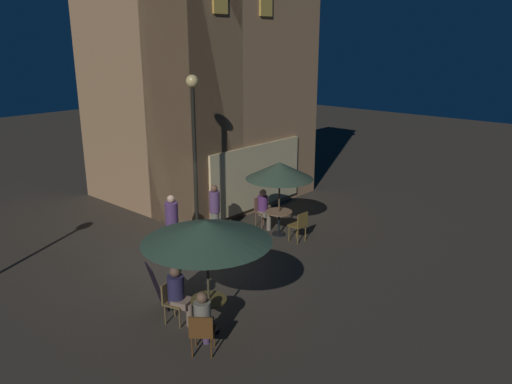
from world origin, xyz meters
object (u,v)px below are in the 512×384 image
at_px(street_lamp_near_corner, 194,133).
at_px(cafe_chair_3, 300,224).
at_px(menu_sandwich_board, 165,285).
at_px(cafe_chair_1, 202,330).
at_px(patron_standing_4, 215,213).
at_px(patron_seated_0, 178,291).
at_px(patron_seated_1, 203,317).
at_px(patron_standing_3, 172,226).
at_px(patio_umbrella_1, 280,171).
at_px(cafe_chair_0, 173,298).
at_px(patron_seated_2, 264,206).
at_px(cafe_table_1, 279,217).
at_px(cafe_chair_2, 261,209).
at_px(cafe_table_0, 209,308).
at_px(patio_umbrella_0, 207,232).

height_order(street_lamp_near_corner, cafe_chair_3, street_lamp_near_corner).
distance_m(street_lamp_near_corner, menu_sandwich_board, 4.17).
height_order(cafe_chair_1, patron_standing_4, patron_standing_4).
xyz_separation_m(patron_seated_0, patron_standing_4, (3.54, 2.61, 0.14)).
xyz_separation_m(patron_seated_1, patron_standing_3, (2.41, 3.82, 0.15)).
height_order(patio_umbrella_1, cafe_chair_0, patio_umbrella_1).
bearing_deg(patron_seated_2, cafe_table_1, -0.00).
height_order(patron_seated_0, patron_seated_1, patron_seated_0).
relative_size(patio_umbrella_1, cafe_chair_1, 2.63).
relative_size(menu_sandwich_board, cafe_chair_1, 1.19).
relative_size(patron_seated_1, patron_standing_3, 0.73).
height_order(patron_seated_1, patron_standing_3, patron_standing_3).
bearing_deg(cafe_chair_3, cafe_chair_1, 113.16).
relative_size(street_lamp_near_corner, patron_standing_3, 2.80).
height_order(cafe_chair_0, patron_standing_4, patron_standing_4).
bearing_deg(cafe_chair_2, menu_sandwich_board, -60.94).
relative_size(cafe_table_1, patron_seated_1, 0.63).
bearing_deg(cafe_table_0, patron_seated_1, -142.31).
distance_m(street_lamp_near_corner, cafe_chair_3, 3.96).
distance_m(menu_sandwich_board, patron_seated_2, 5.26).
relative_size(patio_umbrella_0, patron_seated_1, 2.01).
xyz_separation_m(patio_umbrella_1, cafe_chair_3, (-0.06, -0.81, -1.41)).
xyz_separation_m(menu_sandwich_board, cafe_chair_3, (4.84, 0.00, 0.04)).
distance_m(cafe_chair_2, patron_seated_2, 0.19).
relative_size(cafe_table_1, cafe_chair_1, 0.93).
relative_size(street_lamp_near_corner, cafe_table_1, 6.05).
bearing_deg(cafe_chair_0, patron_seated_2, 94.73).
distance_m(menu_sandwich_board, patio_umbrella_0, 2.14).
relative_size(patio_umbrella_0, patio_umbrella_1, 1.12).
bearing_deg(patio_umbrella_1, patron_standing_4, 146.73).
bearing_deg(street_lamp_near_corner, cafe_table_0, -128.97).
bearing_deg(patron_standing_4, menu_sandwich_board, -177.11).
xyz_separation_m(cafe_chair_3, patron_seated_0, (-5.08, -0.75, 0.16)).
bearing_deg(patron_standing_3, patron_seated_0, -132.56).
bearing_deg(patio_umbrella_1, cafe_chair_1, -153.93).
distance_m(cafe_chair_0, patron_seated_1, 1.25).
xyz_separation_m(patio_umbrella_1, cafe_chair_0, (-5.18, -1.42, -1.43)).
relative_size(cafe_chair_0, patron_seated_1, 0.71).
xyz_separation_m(patron_standing_3, patron_standing_4, (1.44, -0.13, 0.01)).
height_order(cafe_chair_0, cafe_chair_3, cafe_chair_3).
bearing_deg(patio_umbrella_0, cafe_chair_0, 107.03).
height_order(cafe_table_1, patron_standing_4, patron_standing_4).
bearing_deg(patron_seated_1, menu_sandwich_board, 35.45).
bearing_deg(patron_seated_2, patio_umbrella_1, -0.00).
distance_m(cafe_chair_0, patron_seated_2, 5.73).
relative_size(street_lamp_near_corner, cafe_chair_0, 5.38).
xyz_separation_m(menu_sandwich_board, patio_umbrella_1, (4.90, 0.81, 1.45)).
bearing_deg(menu_sandwich_board, patron_standing_3, 68.11).
bearing_deg(patron_standing_3, patron_seated_1, -127.38).
distance_m(cafe_chair_0, cafe_chair_2, 5.80).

